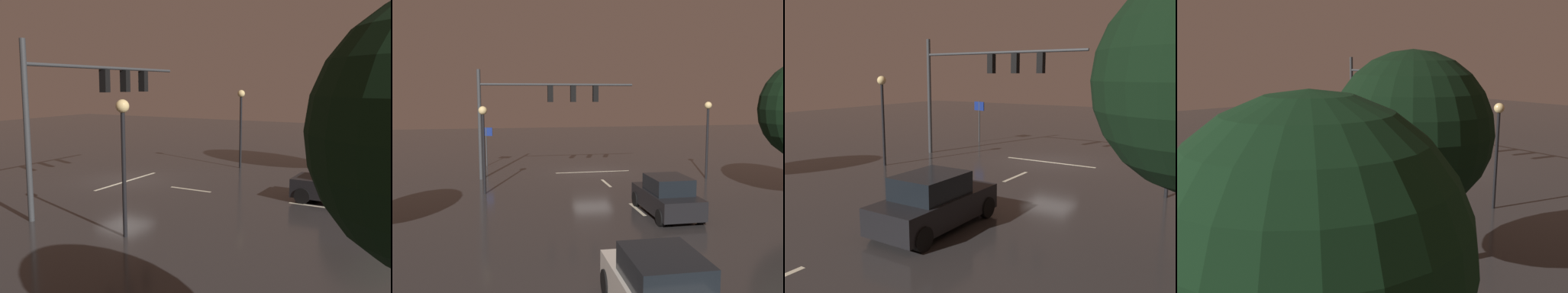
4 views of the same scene
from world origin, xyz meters
TOP-DOWN VIEW (x-y plane):
  - ground_plane at (0.00, 0.00)m, footprint 80.00×80.00m
  - traffic_signal_assembly at (3.68, 1.34)m, footprint 9.59×0.47m
  - lane_dash_far at (0.00, 4.00)m, footprint 0.16×2.20m
  - lane_dash_mid at (0.00, 10.00)m, footprint 0.16×2.20m
  - stop_bar at (0.00, 0.16)m, footprint 5.00×0.16m
  - car_approaching at (-0.97, 11.06)m, footprint 1.90×4.37m
  - street_lamp_left_kerb at (-6.35, 3.82)m, footprint 0.44×0.44m
  - street_lamp_right_kerb at (6.85, 5.47)m, footprint 0.44×0.44m
  - route_sign at (7.02, -3.77)m, footprint 0.89×0.26m
  - tree_left_near at (-12.98, 17.37)m, footprint 3.69×3.69m
  - tree_left_far at (-8.04, 10.80)m, footprint 4.77×4.77m

SIDE VIEW (x-z plane):
  - ground_plane at x=0.00m, z-range 0.00..0.00m
  - lane_dash_far at x=0.00m, z-range 0.00..0.01m
  - lane_dash_mid at x=0.00m, z-range 0.00..0.01m
  - stop_bar at x=0.00m, z-range 0.00..0.01m
  - car_approaching at x=-0.97m, z-range -0.05..1.65m
  - route_sign at x=7.02m, z-range 0.62..3.46m
  - street_lamp_right_kerb at x=6.85m, z-range 0.95..5.51m
  - street_lamp_left_kerb at x=-6.35m, z-range 0.97..5.69m
  - tree_left_near at x=-12.98m, z-range 1.28..7.58m
  - tree_left_far at x=-8.04m, z-range 1.03..7.89m
  - traffic_signal_assembly at x=3.68m, z-range 1.33..7.97m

